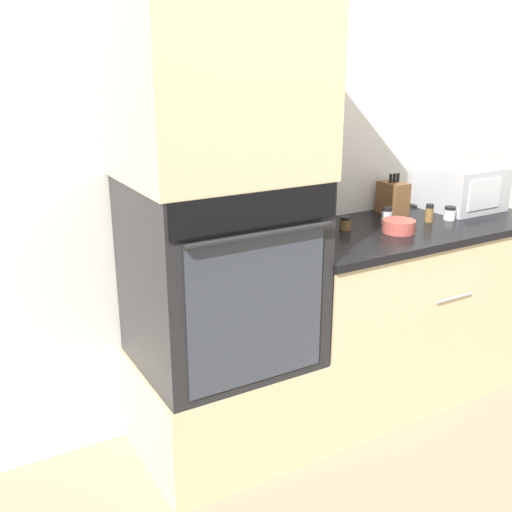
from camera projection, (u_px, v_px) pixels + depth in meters
ground_plane at (328, 457)px, 2.62m from camera, size 12.00×12.00×0.00m
wall_back at (256, 152)px, 2.74m from camera, size 8.00×0.05×2.50m
oven_cabinet_base at (223, 402)px, 2.63m from camera, size 0.72×0.60×0.44m
wall_oven at (221, 272)px, 2.43m from camera, size 0.69×0.64×0.78m
oven_cabinet_upper at (217, 77)px, 2.19m from camera, size 0.72×0.60×0.74m
counter_unit at (403, 308)px, 3.05m from camera, size 1.37×0.63×0.89m
microwave at (460, 187)px, 3.17m from camera, size 0.36×0.36×0.23m
knife_block at (393, 198)px, 3.07m from camera, size 0.10×0.15×0.21m
bowl at (399, 226)px, 2.76m from camera, size 0.15×0.15×0.06m
condiment_jar_near at (450, 213)px, 2.97m from camera, size 0.06×0.06×0.07m
condiment_jar_mid at (345, 223)px, 2.80m from camera, size 0.06×0.06×0.06m
condiment_jar_far at (387, 216)px, 2.89m from camera, size 0.05×0.05×0.08m
condiment_jar_back at (429, 213)px, 2.93m from camera, size 0.04×0.04×0.09m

